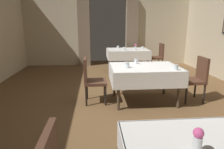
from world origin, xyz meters
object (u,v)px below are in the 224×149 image
(flower_vase_far, at_px, (136,47))
(glass_far_c, at_px, (143,48))
(dining_table_far, at_px, (128,52))
(flower_vase_near, at_px, (198,140))
(glass_mid_b, at_px, (127,65))
(chair_mid_right, at_px, (196,77))
(glass_mid_c, at_px, (136,61))
(glass_far_d, at_px, (124,49))
(dining_table_mid, at_px, (145,71))
(glass_mid_a, at_px, (176,67))
(glass_far_b, at_px, (118,47))
(chair_mid_left, at_px, (91,78))
(chair_far_right, at_px, (158,55))

(flower_vase_far, xyz_separation_m, glass_far_c, (0.28, 0.19, -0.06))
(dining_table_far, bearing_deg, flower_vase_far, -45.89)
(flower_vase_near, relative_size, glass_mid_b, 1.85)
(chair_mid_right, bearing_deg, glass_mid_c, 164.85)
(chair_mid_right, relative_size, glass_far_d, 7.83)
(dining_table_mid, bearing_deg, flower_vase_near, -96.95)
(glass_mid_a, bearing_deg, flower_vase_near, -109.15)
(glass_far_b, bearing_deg, glass_mid_c, -88.87)
(dining_table_far, relative_size, glass_mid_c, 12.81)
(dining_table_far, xyz_separation_m, chair_mid_right, (0.98, -2.85, -0.14))
(flower_vase_near, distance_m, glass_mid_b, 2.70)
(flower_vase_far, bearing_deg, glass_far_b, 129.66)
(dining_table_mid, bearing_deg, flower_vase_far, 82.83)
(glass_far_c, distance_m, glass_far_d, 0.71)
(flower_vase_near, distance_m, glass_far_d, 5.32)
(chair_mid_right, bearing_deg, flower_vase_near, -117.34)
(dining_table_far, xyz_separation_m, glass_far_b, (-0.29, 0.38, 0.14))
(chair_mid_left, xyz_separation_m, chair_far_right, (2.27, 2.85, 0.00))
(dining_table_mid, bearing_deg, dining_table_far, 87.91)
(dining_table_far, height_order, glass_mid_c, glass_mid_c)
(dining_table_mid, xyz_separation_m, chair_mid_left, (-1.08, 0.02, -0.14))
(chair_mid_right, relative_size, glass_mid_c, 8.56)
(dining_table_mid, distance_m, chair_far_right, 3.11)
(flower_vase_near, bearing_deg, glass_far_d, 86.90)
(chair_mid_left, distance_m, glass_far_b, 3.29)
(glass_mid_c, bearing_deg, glass_mid_a, -46.11)
(glass_mid_a, distance_m, glass_mid_b, 0.92)
(flower_vase_near, relative_size, flower_vase_far, 0.94)
(glass_mid_a, bearing_deg, flower_vase_far, 93.47)
(flower_vase_far, xyz_separation_m, glass_far_d, (-0.38, -0.07, -0.05))
(glass_mid_b, bearing_deg, glass_far_d, 82.99)
(glass_mid_a, bearing_deg, dining_table_far, 97.17)
(chair_mid_left, relative_size, chair_far_right, 1.00)
(flower_vase_near, xyz_separation_m, glass_mid_a, (0.85, 2.44, -0.05))
(chair_mid_left, xyz_separation_m, flower_vase_far, (1.41, 2.55, 0.34))
(flower_vase_near, height_order, glass_far_c, flower_vase_near)
(glass_mid_b, bearing_deg, flower_vase_far, 75.38)
(dining_table_far, bearing_deg, glass_far_c, -4.53)
(dining_table_far, bearing_deg, flower_vase_near, -94.54)
(glass_mid_c, bearing_deg, glass_far_d, 88.19)
(chair_mid_left, relative_size, glass_mid_b, 8.97)
(chair_mid_left, height_order, glass_mid_a, chair_mid_left)
(glass_far_b, bearing_deg, dining_table_far, -53.30)
(flower_vase_near, bearing_deg, dining_table_far, 85.46)
(dining_table_far, bearing_deg, glass_far_b, 126.70)
(chair_mid_left, bearing_deg, glass_mid_a, -14.31)
(dining_table_far, height_order, flower_vase_far, flower_vase_far)
(glass_far_d, bearing_deg, glass_mid_b, -97.01)
(flower_vase_near, height_order, glass_mid_a, flower_vase_near)
(chair_mid_left, distance_m, chair_far_right, 3.64)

